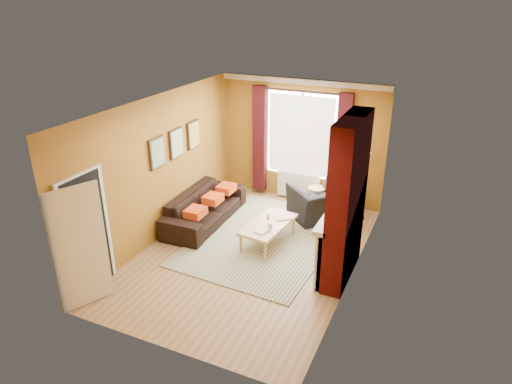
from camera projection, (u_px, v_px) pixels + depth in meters
ground at (251, 253)px, 8.57m from camera, size 5.50×5.50×0.00m
room_walls at (289, 185)px, 8.02m from camera, size 3.82×5.54×2.83m
striped_rug at (265, 239)px, 9.04m from camera, size 2.68×3.60×0.02m
sofa at (205, 207)px, 9.61m from camera, size 0.96×2.32×0.67m
armchair at (320, 203)px, 9.72m from camera, size 1.52×1.53×0.75m
coffee_table at (268, 225)px, 8.76m from camera, size 0.79×1.36×0.43m
wicker_stool at (316, 198)px, 10.28m from camera, size 0.44×0.44×0.49m
floor_lamp at (365, 167)px, 9.41m from camera, size 0.29×0.29×1.50m
book_a at (258, 229)px, 8.50m from camera, size 0.26×0.32×0.03m
book_b at (281, 215)px, 9.03m from camera, size 0.39×0.39×0.02m
mug at (270, 227)px, 8.49m from camera, size 0.11×0.11×0.10m
tv_remote at (268, 217)px, 8.97m from camera, size 0.10×0.18×0.02m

